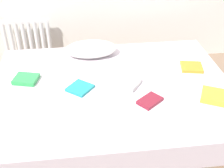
{
  "coord_description": "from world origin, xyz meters",
  "views": [
    {
      "loc": [
        -0.25,
        -1.97,
        1.86
      ],
      "look_at": [
        0.0,
        0.05,
        0.48
      ],
      "focal_mm": 47.21,
      "sensor_mm": 36.0,
      "label": 1
    }
  ],
  "objects_px": {
    "textbook_orange": "(191,67)",
    "textbook_green": "(26,79)",
    "radiator": "(28,41)",
    "textbook_yellow": "(213,96)",
    "textbook_maroon": "(150,101)",
    "pillow": "(91,49)",
    "textbook_white": "(129,83)",
    "bed": "(113,109)",
    "textbook_teal": "(80,88)"
  },
  "relations": [
    {
      "from": "textbook_white",
      "to": "bed",
      "type": "bearing_deg",
      "value": 118.5
    },
    {
      "from": "pillow",
      "to": "textbook_yellow",
      "type": "xyz_separation_m",
      "value": [
        0.88,
        -0.8,
        -0.05
      ]
    },
    {
      "from": "textbook_white",
      "to": "pillow",
      "type": "bearing_deg",
      "value": 61.67
    },
    {
      "from": "bed",
      "to": "textbook_yellow",
      "type": "relative_size",
      "value": 10.81
    },
    {
      "from": "textbook_yellow",
      "to": "textbook_maroon",
      "type": "relative_size",
      "value": 1.01
    },
    {
      "from": "textbook_teal",
      "to": "textbook_white",
      "type": "height_order",
      "value": "textbook_white"
    },
    {
      "from": "textbook_white",
      "to": "textbook_maroon",
      "type": "bearing_deg",
      "value": -118.5
    },
    {
      "from": "textbook_orange",
      "to": "textbook_white",
      "type": "relative_size",
      "value": 1.04
    },
    {
      "from": "pillow",
      "to": "textbook_white",
      "type": "height_order",
      "value": "pillow"
    },
    {
      "from": "textbook_maroon",
      "to": "textbook_teal",
      "type": "bearing_deg",
      "value": 117.48
    },
    {
      "from": "pillow",
      "to": "textbook_green",
      "type": "xyz_separation_m",
      "value": [
        -0.57,
        -0.38,
        -0.05
      ]
    },
    {
      "from": "bed",
      "to": "pillow",
      "type": "distance_m",
      "value": 0.64
    },
    {
      "from": "textbook_teal",
      "to": "bed",
      "type": "bearing_deg",
      "value": -46.58
    },
    {
      "from": "radiator",
      "to": "textbook_green",
      "type": "bearing_deg",
      "value": -83.2
    },
    {
      "from": "pillow",
      "to": "textbook_yellow",
      "type": "distance_m",
      "value": 1.19
    },
    {
      "from": "bed",
      "to": "textbook_green",
      "type": "xyz_separation_m",
      "value": [
        -0.71,
        0.15,
        0.27
      ]
    },
    {
      "from": "textbook_orange",
      "to": "textbook_teal",
      "type": "height_order",
      "value": "textbook_orange"
    },
    {
      "from": "textbook_green",
      "to": "textbook_maroon",
      "type": "xyz_separation_m",
      "value": [
        0.96,
        -0.41,
        -0.01
      ]
    },
    {
      "from": "textbook_yellow",
      "to": "pillow",
      "type": "bearing_deg",
      "value": 164.46
    },
    {
      "from": "radiator",
      "to": "textbook_green",
      "type": "height_order",
      "value": "radiator"
    },
    {
      "from": "pillow",
      "to": "textbook_orange",
      "type": "height_order",
      "value": "pillow"
    },
    {
      "from": "textbook_orange",
      "to": "textbook_yellow",
      "type": "distance_m",
      "value": 0.45
    },
    {
      "from": "textbook_orange",
      "to": "bed",
      "type": "bearing_deg",
      "value": -154.2
    },
    {
      "from": "textbook_maroon",
      "to": "pillow",
      "type": "bearing_deg",
      "value": 78.23
    },
    {
      "from": "textbook_orange",
      "to": "textbook_white",
      "type": "bearing_deg",
      "value": -149.89
    },
    {
      "from": "textbook_teal",
      "to": "pillow",
      "type": "bearing_deg",
      "value": 26.39
    },
    {
      "from": "textbook_orange",
      "to": "textbook_teal",
      "type": "bearing_deg",
      "value": -156.77
    },
    {
      "from": "pillow",
      "to": "textbook_white",
      "type": "distance_m",
      "value": 0.62
    },
    {
      "from": "textbook_yellow",
      "to": "textbook_white",
      "type": "relative_size",
      "value": 1.03
    },
    {
      "from": "bed",
      "to": "textbook_orange",
      "type": "height_order",
      "value": "textbook_orange"
    },
    {
      "from": "textbook_green",
      "to": "textbook_teal",
      "type": "relative_size",
      "value": 1.07
    },
    {
      "from": "bed",
      "to": "textbook_yellow",
      "type": "distance_m",
      "value": 0.83
    },
    {
      "from": "textbook_yellow",
      "to": "textbook_teal",
      "type": "relative_size",
      "value": 1.05
    },
    {
      "from": "textbook_orange",
      "to": "textbook_green",
      "type": "xyz_separation_m",
      "value": [
        -1.44,
        -0.03,
        0.01
      ]
    },
    {
      "from": "textbook_green",
      "to": "radiator",
      "type": "bearing_deg",
      "value": 111.91
    },
    {
      "from": "textbook_orange",
      "to": "textbook_teal",
      "type": "xyz_separation_m",
      "value": [
        -1.0,
        -0.2,
        -0.0
      ]
    },
    {
      "from": "radiator",
      "to": "pillow",
      "type": "relative_size",
      "value": 1.08
    },
    {
      "from": "radiator",
      "to": "textbook_maroon",
      "type": "distance_m",
      "value": 1.82
    },
    {
      "from": "textbook_green",
      "to": "textbook_teal",
      "type": "height_order",
      "value": "textbook_green"
    },
    {
      "from": "textbook_orange",
      "to": "textbook_white",
      "type": "xyz_separation_m",
      "value": [
        -0.6,
        -0.2,
        0.01
      ]
    },
    {
      "from": "textbook_green",
      "to": "textbook_yellow",
      "type": "relative_size",
      "value": 1.02
    },
    {
      "from": "bed",
      "to": "textbook_maroon",
      "type": "height_order",
      "value": "textbook_maroon"
    },
    {
      "from": "textbook_orange",
      "to": "textbook_green",
      "type": "relative_size",
      "value": 0.98
    },
    {
      "from": "bed",
      "to": "textbook_green",
      "type": "relative_size",
      "value": 10.58
    },
    {
      "from": "pillow",
      "to": "textbook_yellow",
      "type": "height_order",
      "value": "pillow"
    },
    {
      "from": "textbook_green",
      "to": "bed",
      "type": "bearing_deg",
      "value": 2.84
    },
    {
      "from": "textbook_orange",
      "to": "textbook_green",
      "type": "distance_m",
      "value": 1.44
    },
    {
      "from": "textbook_teal",
      "to": "textbook_maroon",
      "type": "xyz_separation_m",
      "value": [
        0.52,
        -0.23,
        0.0
      ]
    },
    {
      "from": "radiator",
      "to": "textbook_green",
      "type": "distance_m",
      "value": 1.06
    },
    {
      "from": "radiator",
      "to": "pillow",
      "type": "bearing_deg",
      "value": -43.84
    }
  ]
}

